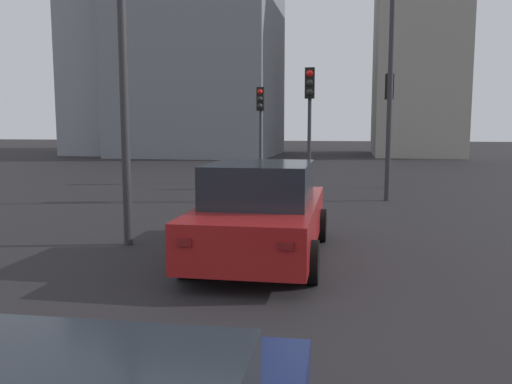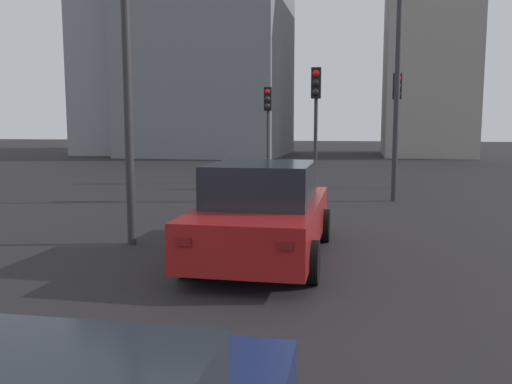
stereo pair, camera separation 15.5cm
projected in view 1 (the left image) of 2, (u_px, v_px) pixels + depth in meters
car_red_lead at (262, 213)px, 9.01m from camera, size 4.67×2.11×1.64m
traffic_light_near_left at (309, 106)px, 15.76m from camera, size 0.32×0.28×3.95m
traffic_light_near_right at (389, 106)px, 18.89m from camera, size 0.33×0.31×4.08m
traffic_light_far_left at (260, 114)px, 20.48m from camera, size 0.32×0.28×3.72m
street_lamp_kerbside at (121, 11)px, 9.57m from camera, size 0.56×0.36×7.32m
street_lamp_far at (392, 36)px, 15.42m from camera, size 0.56×0.36×8.36m
building_facade_left at (417, 56)px, 40.13m from camera, size 10.20×6.16×14.92m
building_facade_center at (201, 37)px, 39.82m from camera, size 11.61×11.15×17.73m
building_facade_right at (147, 48)px, 44.97m from camera, size 15.32×8.38×17.52m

